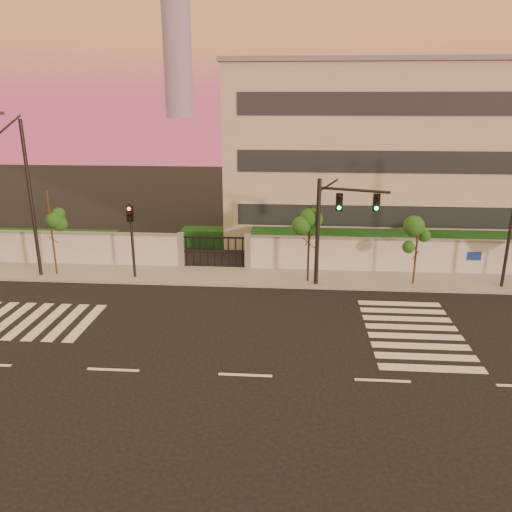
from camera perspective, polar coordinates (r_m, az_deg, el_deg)
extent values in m
plane|color=black|center=(18.93, -1.24, -13.47)|extent=(120.00, 120.00, 0.00)
cube|color=gray|center=(28.40, 0.80, -2.44)|extent=(60.00, 3.00, 0.15)
cube|color=slate|center=(30.19, -8.53, 0.63)|extent=(0.35, 0.35, 2.20)
cube|color=slate|center=(29.57, -0.95, 0.46)|extent=(0.35, 0.35, 2.20)
cube|color=#0F3412|center=(32.75, 17.18, 0.99)|extent=(20.00, 2.00, 1.80)
cube|color=#0F3412|center=(36.50, -24.72, 1.48)|extent=(12.00, 1.80, 1.40)
cube|color=#0F3412|center=(34.70, -3.48, 2.14)|extent=(6.00, 1.50, 1.20)
cube|color=#B4AB98|center=(39.05, 15.51, 11.33)|extent=(24.00, 12.00, 12.00)
cube|color=#262D38|center=(33.76, 16.89, 4.31)|extent=(22.00, 0.08, 1.40)
cube|color=#262D38|center=(33.19, 17.43, 10.20)|extent=(22.00, 0.08, 1.40)
cube|color=#262D38|center=(32.98, 17.99, 16.22)|extent=(22.00, 0.08, 1.40)
cube|color=slate|center=(38.95, 16.27, 20.26)|extent=(24.40, 12.40, 0.30)
cylinder|color=slate|center=(306.93, -9.16, 25.67)|extent=(16.00, 16.00, 110.00)
cube|color=silver|center=(25.84, -26.27, -6.56)|extent=(0.50, 4.00, 0.02)
cube|color=silver|center=(25.40, -24.51, -6.72)|extent=(0.50, 4.00, 0.02)
cube|color=silver|center=(24.99, -22.69, -6.88)|extent=(0.50, 4.00, 0.02)
cube|color=silver|center=(24.60, -20.80, -7.03)|extent=(0.50, 4.00, 0.02)
cube|color=silver|center=(24.24, -18.86, -7.19)|extent=(0.50, 4.00, 0.02)
cube|color=silver|center=(20.44, 19.45, -12.03)|extent=(4.00, 0.50, 0.02)
cube|color=silver|center=(21.20, 18.85, -10.85)|extent=(4.00, 0.50, 0.02)
cube|color=silver|center=(21.97, 18.28, -9.75)|extent=(4.00, 0.50, 0.02)
cube|color=silver|center=(22.75, 17.76, -8.73)|extent=(4.00, 0.50, 0.02)
cube|color=silver|center=(23.54, 17.28, -7.78)|extent=(4.00, 0.50, 0.02)
cube|color=silver|center=(24.34, 16.83, -6.89)|extent=(4.00, 0.50, 0.02)
cube|color=silver|center=(25.14, 16.41, -6.05)|extent=(4.00, 0.50, 0.02)
cube|color=silver|center=(25.95, 16.02, -5.26)|extent=(4.00, 0.50, 0.02)
cube|color=silver|center=(19.98, -16.01, -12.39)|extent=(2.00, 0.15, 0.01)
cube|color=silver|center=(18.92, -1.24, -13.45)|extent=(2.00, 0.15, 0.01)
cube|color=silver|center=(19.15, 14.27, -13.63)|extent=(2.00, 0.15, 0.01)
cylinder|color=#382314|center=(30.29, -22.28, 2.28)|extent=(0.11, 0.11, 4.98)
sphere|color=#174714|center=(29.97, -22.60, 5.03)|extent=(0.99, 0.99, 0.99)
sphere|color=#174714|center=(30.14, -21.75, 3.74)|extent=(0.75, 0.75, 0.75)
sphere|color=#174714|center=(30.07, -23.06, 4.04)|extent=(0.72, 0.72, 0.72)
cylinder|color=#382314|center=(27.20, 6.04, 1.23)|extent=(0.12, 0.12, 4.36)
sphere|color=#174714|center=(26.87, 6.13, 3.92)|extent=(1.12, 1.12, 1.12)
sphere|color=#174714|center=(27.24, 6.82, 2.66)|extent=(0.85, 0.85, 0.85)
sphere|color=#174714|center=(26.82, 5.45, 2.95)|extent=(0.81, 0.81, 0.81)
cylinder|color=#382314|center=(28.01, 17.82, 0.45)|extent=(0.11, 0.11, 3.90)
sphere|color=#174714|center=(27.71, 18.04, 2.76)|extent=(1.03, 1.03, 1.03)
sphere|color=#174714|center=(28.11, 18.49, 1.69)|extent=(0.79, 0.79, 0.79)
sphere|color=#174714|center=(27.61, 17.47, 1.93)|extent=(0.75, 0.75, 0.75)
cylinder|color=black|center=(26.57, 7.05, 2.50)|extent=(0.23, 0.23, 5.88)
cylinder|color=black|center=(26.22, 11.21, 7.40)|extent=(3.46, 1.30, 0.15)
cube|color=black|center=(26.20, 9.49, 6.12)|extent=(0.33, 0.17, 0.85)
sphere|color=#0CF259|center=(26.14, 9.48, 5.50)|extent=(0.19, 0.19, 0.19)
cube|color=black|center=(26.44, 13.60, 5.97)|extent=(0.33, 0.17, 0.85)
sphere|color=#0CF259|center=(26.38, 13.60, 5.36)|extent=(0.19, 0.19, 0.19)
cylinder|color=black|center=(28.52, -13.94, 1.60)|extent=(0.16, 0.16, 4.40)
cube|color=black|center=(28.10, -14.21, 4.74)|extent=(0.34, 0.18, 0.88)
sphere|color=red|center=(27.94, -14.32, 5.23)|extent=(0.20, 0.20, 0.20)
cylinder|color=black|center=(30.12, -24.30, 5.68)|extent=(0.20, 0.20, 8.78)
cylinder|color=black|center=(28.81, -26.28, 13.39)|extent=(0.11, 2.10, 0.85)
cylinder|color=black|center=(28.94, 27.21, 3.76)|extent=(0.17, 0.17, 7.69)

